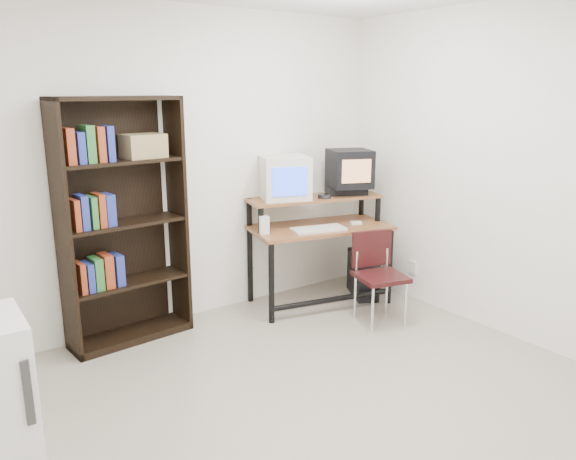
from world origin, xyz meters
TOP-DOWN VIEW (x-y plane):
  - floor at (0.00, 0.00)m, footprint 4.00×4.00m
  - back_wall at (0.00, 2.00)m, footprint 4.00×0.01m
  - right_wall at (2.00, 0.00)m, footprint 0.01×4.00m
  - computer_desk at (1.20, 1.59)m, footprint 1.35×0.88m
  - crt_monitor at (0.96, 1.80)m, footprint 0.53×0.53m
  - vcr at (1.56, 1.64)m, footprint 0.44×0.40m
  - crt_tv at (1.57, 1.61)m, footprint 0.47×0.47m
  - cd_spindle at (1.25, 1.59)m, footprint 0.12×0.12m
  - keyboard at (1.09, 1.46)m, footprint 0.51×0.32m
  - mousepad at (1.53, 1.41)m, footprint 0.24×0.21m
  - mouse at (1.51, 1.44)m, footprint 0.12×0.10m
  - desk_speaker at (0.63, 1.63)m, footprint 0.10×0.10m
  - pc_tower at (1.65, 1.47)m, footprint 0.38×0.49m
  - school_chair at (1.33, 0.96)m, footprint 0.47×0.47m
  - bookshelf at (-0.52, 1.86)m, footprint 0.97×0.39m
  - wall_outlet at (1.99, 1.15)m, footprint 0.02×0.08m

SIDE VIEW (x-z plane):
  - floor at x=0.00m, z-range -0.01..0.00m
  - pc_tower at x=1.65m, z-range 0.00..0.42m
  - wall_outlet at x=1.99m, z-range 0.24..0.36m
  - school_chair at x=1.33m, z-range 0.09..0.85m
  - computer_desk at x=1.20m, z-range 0.20..1.19m
  - mousepad at x=1.53m, z-range 0.72..0.73m
  - keyboard at x=1.09m, z-range 0.72..0.75m
  - mouse at x=1.51m, z-range 0.73..0.76m
  - desk_speaker at x=0.63m, z-range 0.72..0.89m
  - bookshelf at x=-0.52m, z-range 0.02..1.91m
  - cd_spindle at x=1.25m, z-range 0.97..1.02m
  - vcr at x=1.56m, z-range 0.97..1.05m
  - crt_monitor at x=0.96m, z-range 0.97..1.36m
  - crt_tv at x=1.57m, z-range 1.05..1.40m
  - back_wall at x=0.00m, z-range 0.00..2.60m
  - right_wall at x=2.00m, z-range 0.00..2.60m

